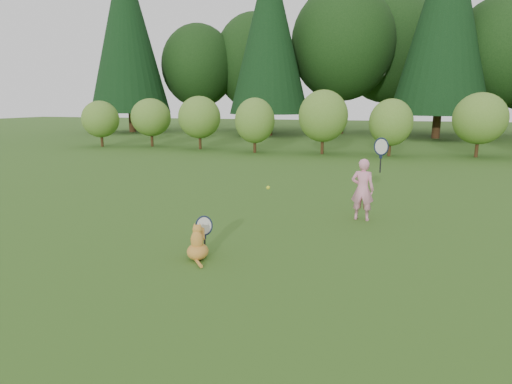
% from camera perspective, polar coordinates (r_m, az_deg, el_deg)
% --- Properties ---
extents(ground, '(100.00, 100.00, 0.00)m').
position_cam_1_polar(ground, '(7.29, -3.33, -6.55)').
color(ground, '#225618').
rests_on(ground, ground).
extents(shrub_row, '(28.00, 3.00, 2.80)m').
position_cam_1_polar(shrub_row, '(19.66, 9.78, 9.11)').
color(shrub_row, '#537725').
rests_on(shrub_row, ground).
extents(woodland_backdrop, '(48.00, 10.00, 15.00)m').
position_cam_1_polar(woodland_backdrop, '(30.04, 12.73, 21.61)').
color(woodland_backdrop, black).
rests_on(woodland_backdrop, ground).
extents(child, '(0.69, 0.40, 1.85)m').
position_cam_1_polar(child, '(8.67, 14.09, 0.51)').
color(child, pink).
rests_on(child, ground).
extents(cat, '(0.47, 0.77, 0.75)m').
position_cam_1_polar(cat, '(6.48, -7.78, -6.41)').
color(cat, orange).
rests_on(cat, ground).
extents(tennis_ball, '(0.07, 0.07, 0.07)m').
position_cam_1_polar(tennis_ball, '(8.17, 1.63, 0.60)').
color(tennis_ball, yellow).
rests_on(tennis_ball, ground).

